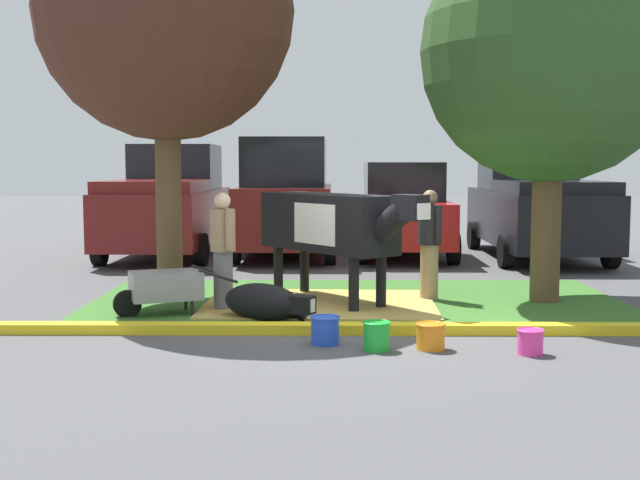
{
  "coord_description": "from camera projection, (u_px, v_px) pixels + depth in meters",
  "views": [
    {
      "loc": [
        -0.22,
        -9.68,
        1.98
      ],
      "look_at": [
        -0.32,
        1.72,
        0.9
      ],
      "focal_mm": 44.94,
      "sensor_mm": 36.0,
      "label": 1
    }
  ],
  "objects": [
    {
      "name": "suv_black",
      "position": [
        287.0,
        197.0,
        17.22
      ],
      "size": [
        2.15,
        4.62,
        2.52
      ],
      "color": "maroon",
      "rests_on": "ground"
    },
    {
      "name": "bucket_blue",
      "position": [
        325.0,
        330.0,
        8.83
      ],
      "size": [
        0.34,
        0.34,
        0.31
      ],
      "color": "blue",
      "rests_on": "ground"
    },
    {
      "name": "person_handler",
      "position": [
        223.0,
        248.0,
        10.74
      ],
      "size": [
        0.34,
        0.48,
        1.61
      ],
      "color": "slate",
      "rests_on": "ground"
    },
    {
      "name": "curb_yellow",
      "position": [
        363.0,
        329.0,
        9.38
      ],
      "size": [
        8.8,
        0.24,
        0.12
      ],
      "primitive_type": "cube",
      "color": "yellow",
      "rests_on": "ground"
    },
    {
      "name": "bucket_green",
      "position": [
        377.0,
        335.0,
        8.54
      ],
      "size": [
        0.31,
        0.31,
        0.31
      ],
      "color": "green",
      "rests_on": "ground"
    },
    {
      "name": "shade_tree_right",
      "position": [
        551.0,
        53.0,
        11.21
      ],
      "size": [
        3.67,
        3.67,
        5.38
      ],
      "color": "brown",
      "rests_on": "ground"
    },
    {
      "name": "bucket_orange",
      "position": [
        431.0,
        336.0,
        8.58
      ],
      "size": [
        0.33,
        0.33,
        0.29
      ],
      "color": "orange",
      "rests_on": "ground"
    },
    {
      "name": "wheelbarrow",
      "position": [
        164.0,
        286.0,
        10.48
      ],
      "size": [
        1.59,
        0.99,
        0.63
      ],
      "color": "gray",
      "rests_on": "ground"
    },
    {
      "name": "cow_holstein",
      "position": [
        332.0,
        224.0,
        11.25
      ],
      "size": [
        2.27,
        2.67,
        1.6
      ],
      "color": "black",
      "rests_on": "ground"
    },
    {
      "name": "grass_island",
      "position": [
        356.0,
        301.0,
        11.57
      ],
      "size": [
        7.6,
        4.09,
        0.02
      ],
      "primitive_type": "cube",
      "color": "#386B28",
      "rests_on": "ground"
    },
    {
      "name": "calf_lying",
      "position": [
        264.0,
        302.0,
        10.12
      ],
      "size": [
        1.29,
        0.96,
        0.48
      ],
      "color": "black",
      "rests_on": "ground"
    },
    {
      "name": "pickup_truck_black",
      "position": [
        535.0,
        205.0,
        17.03
      ],
      "size": [
        2.26,
        5.42,
        2.42
      ],
      "color": "black",
      "rests_on": "ground"
    },
    {
      "name": "ground_plane",
      "position": [
        345.0,
        326.0,
        9.82
      ],
      "size": [
        80.0,
        80.0,
        0.0
      ],
      "primitive_type": "plane",
      "color": "#4C4C4F"
    },
    {
      "name": "pickup_truck_maroon",
      "position": [
        169.0,
        204.0,
        17.44
      ],
      "size": [
        2.26,
        5.42,
        2.42
      ],
      "color": "maroon",
      "rests_on": "ground"
    },
    {
      "name": "person_visitor_near",
      "position": [
        430.0,
        242.0,
        11.59
      ],
      "size": [
        0.34,
        0.48,
        1.61
      ],
      "color": "#9E7F5B",
      "rests_on": "ground"
    },
    {
      "name": "bucket_pink",
      "position": [
        530.0,
        341.0,
        8.35
      ],
      "size": [
        0.29,
        0.29,
        0.27
      ],
      "color": "#EA3893",
      "rests_on": "ground"
    },
    {
      "name": "sedan_red",
      "position": [
        402.0,
        211.0,
        17.23
      ],
      "size": [
        2.05,
        4.42,
        2.02
      ],
      "color": "red",
      "rests_on": "ground"
    },
    {
      "name": "hay_bedding",
      "position": [
        320.0,
        304.0,
        11.24
      ],
      "size": [
        3.27,
        2.5,
        0.04
      ],
      "primitive_type": "cube",
      "rotation": [
        0.0,
        0.0,
        -0.03
      ],
      "color": "tan",
      "rests_on": "ground"
    },
    {
      "name": "shade_tree_left",
      "position": [
        165.0,
        13.0,
        11.26
      ],
      "size": [
        3.64,
        3.64,
        5.95
      ],
      "color": "brown",
      "rests_on": "ground"
    }
  ]
}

